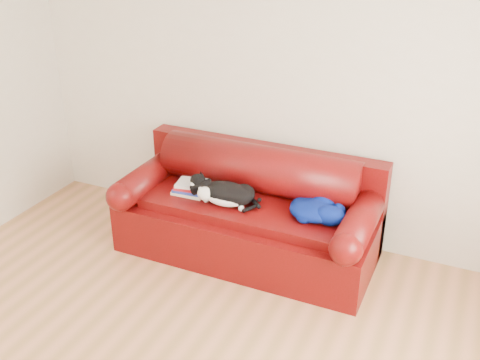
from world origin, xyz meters
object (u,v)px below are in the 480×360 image
at_px(sofa_base, 247,228).
at_px(blanket, 316,209).
at_px(book_stack, 192,188).
at_px(cat, 226,194).

relative_size(sofa_base, blanket, 4.55).
xyz_separation_m(book_stack, blanket, (1.06, 0.04, 0.01)).
bearing_deg(cat, sofa_base, 24.67).
height_order(sofa_base, blanket, blanket).
bearing_deg(blanket, cat, -171.69).
distance_m(book_stack, blanket, 1.07).
height_order(cat, blanket, cat).
relative_size(book_stack, blanket, 0.62).
relative_size(book_stack, cat, 0.44).
xyz_separation_m(book_stack, cat, (0.35, -0.06, 0.04)).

